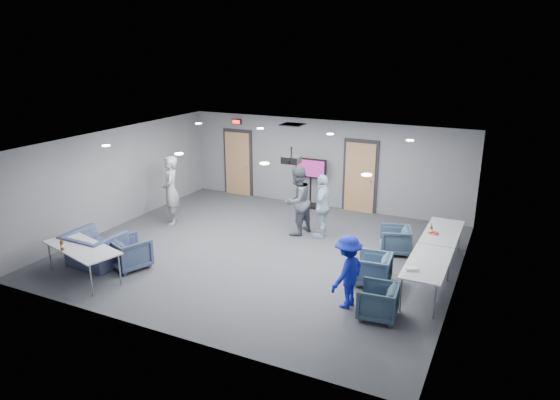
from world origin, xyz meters
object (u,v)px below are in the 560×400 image
at_px(chair_right_a, 395,240).
at_px(table_right_a, 442,233).
at_px(chair_right_c, 378,301).
at_px(chair_front_a, 131,253).
at_px(person_a, 171,191).
at_px(bottle_front, 62,245).
at_px(person_c, 322,206).
at_px(table_front_left, 82,249).
at_px(bottle_right, 431,230).
at_px(tv_stand, 311,180).
at_px(projector, 291,160).
at_px(person_b, 297,201).
at_px(chair_front_b, 94,249).
at_px(chair_right_b, 373,269).
at_px(table_right_b, 428,264).
at_px(person_d, 347,272).

height_order(chair_right_a, table_right_a, table_right_a).
xyz_separation_m(chair_right_c, chair_front_a, (-5.61, -0.30, 0.03)).
xyz_separation_m(chair_right_a, chair_right_c, (0.42, -3.13, -0.00)).
distance_m(person_a, bottle_front, 3.95).
height_order(person_c, chair_right_c, person_c).
bearing_deg(person_a, table_front_left, -28.07).
distance_m(bottle_front, bottle_right, 8.05).
height_order(bottle_front, tv_stand, tv_stand).
xyz_separation_m(chair_right_a, projector, (-2.13, -1.43, 2.07)).
distance_m(person_b, chair_front_b, 5.11).
xyz_separation_m(person_b, projector, (0.54, -1.56, 1.48)).
bearing_deg(person_b, chair_right_c, 58.16).
xyz_separation_m(chair_right_b, tv_stand, (-3.20, 4.31, 0.53)).
bearing_deg(table_right_a, bottle_right, 145.53).
distance_m(person_c, bottle_front, 6.26).
xyz_separation_m(table_right_b, tv_stand, (-4.30, 4.34, 0.18)).
bearing_deg(chair_front_a, chair_right_b, -141.47).
xyz_separation_m(person_a, chair_right_a, (6.15, 0.65, -0.64)).
xyz_separation_m(person_c, chair_right_b, (1.96, -2.12, -0.51)).
relative_size(person_d, table_front_left, 0.70).
relative_size(table_right_b, bottle_front, 6.37).
height_order(chair_front_a, table_right_b, table_right_b).
distance_m(person_c, table_front_left, 5.89).
bearing_deg(person_b, table_right_b, 76.54).
distance_m(table_right_a, bottle_right, 0.40).
height_order(table_right_a, bottle_front, bottle_front).
distance_m(chair_right_c, bottle_right, 2.93).
xyz_separation_m(chair_right_b, bottle_right, (0.89, 1.57, 0.49)).
xyz_separation_m(person_d, bottle_right, (1.09, 2.69, 0.10)).
bearing_deg(chair_front_a, table_right_a, -129.56).
bearing_deg(bottle_right, person_a, -176.95).
distance_m(person_c, person_d, 3.69).
bearing_deg(bottle_front, chair_right_a, 37.69).
height_order(person_d, table_right_b, person_d).
relative_size(chair_front_a, bottle_front, 2.66).
xyz_separation_m(table_right_b, projector, (-3.19, 0.45, 1.72)).
bearing_deg(person_d, table_front_left, -63.70).
relative_size(person_b, chair_right_a, 2.55).
bearing_deg(person_b, chair_front_a, -20.59).
distance_m(chair_right_c, projector, 3.70).
distance_m(person_c, tv_stand, 2.52).
distance_m(chair_front_b, bottle_right, 7.68).
relative_size(table_right_a, bottle_right, 7.11).
height_order(person_b, bottle_front, person_b).
relative_size(person_b, tv_stand, 1.21).
bearing_deg(bottle_front, person_a, 92.96).
bearing_deg(projector, bottle_right, 17.48).
height_order(chair_right_a, projector, projector).
relative_size(person_b, table_front_left, 0.89).
xyz_separation_m(person_a, bottle_front, (0.20, -3.94, -0.13)).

